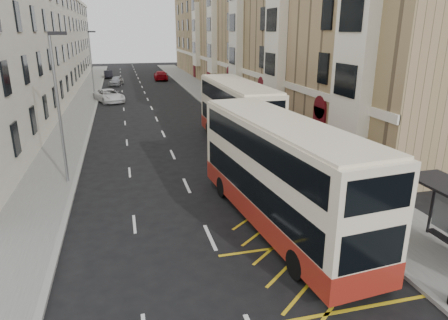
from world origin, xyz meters
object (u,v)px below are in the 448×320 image
object	(u,v)px
street_lamp_near	(59,101)
car_dark	(108,74)
street_lamp_far	(92,61)
double_decker_rear	(237,115)
car_red	(161,75)
double_decker_front	(280,174)
pedestrian_far	(353,184)
white_van	(109,96)
car_silver	(116,81)

from	to	relation	value
street_lamp_near	car_dark	xyz separation A→B (m)	(1.15, 53.91, -3.99)
street_lamp_near	street_lamp_far	size ratio (longest dim) A/B	1.00
double_decker_rear	car_red	world-z (taller)	double_decker_rear
double_decker_front	car_red	xyz separation A→B (m)	(0.59, 55.75, -1.61)
street_lamp_near	double_decker_front	distance (m)	12.38
double_decker_front	pedestrian_far	world-z (taller)	double_decker_front
double_decker_front	pedestrian_far	distance (m)	4.83
white_van	car_dark	world-z (taller)	white_van
street_lamp_near	car_red	distance (m)	49.28
street_lamp_far	car_red	xyz separation A→B (m)	(10.06, 18.09, -3.85)
street_lamp_far	white_van	distance (m)	5.11
street_lamp_far	double_decker_rear	distance (m)	27.69
car_red	street_lamp_far	bearing A→B (deg)	63.59
car_silver	street_lamp_near	bearing A→B (deg)	-80.37
car_dark	street_lamp_far	bearing A→B (deg)	-97.03
street_lamp_near	car_red	size ratio (longest dim) A/B	1.47
white_van	car_silver	world-z (taller)	white_van
street_lamp_far	car_silver	bearing A→B (deg)	78.14
double_decker_front	street_lamp_near	bearing A→B (deg)	135.58
white_van	car_dark	distance (m)	26.73
double_decker_rear	white_van	bearing A→B (deg)	112.06
car_silver	double_decker_rear	bearing A→B (deg)	-64.03
street_lamp_near	double_decker_front	world-z (taller)	street_lamp_near
street_lamp_near	car_red	bearing A→B (deg)	78.19
car_silver	pedestrian_far	bearing A→B (deg)	-63.80
double_decker_front	car_red	bearing A→B (deg)	83.91
double_decker_rear	car_dark	size ratio (longest dim) A/B	3.04
street_lamp_near	white_van	world-z (taller)	street_lamp_near
pedestrian_far	street_lamp_far	bearing A→B (deg)	-49.15
double_decker_front	pedestrian_far	bearing A→B (deg)	11.13
double_decker_rear	pedestrian_far	xyz separation A→B (m)	(2.73, -11.09, -1.38)
pedestrian_far	car_silver	distance (m)	50.03
street_lamp_near	double_decker_front	size ratio (longest dim) A/B	0.66
street_lamp_near	pedestrian_far	bearing A→B (deg)	-24.48
street_lamp_far	double_decker_front	size ratio (longest dim) A/B	0.66
street_lamp_near	street_lamp_far	world-z (taller)	same
white_van	car_dark	xyz separation A→B (m)	(-0.62, 26.73, -0.11)
double_decker_rear	pedestrian_far	bearing A→B (deg)	-76.84
street_lamp_near	street_lamp_far	distance (m)	30.00
street_lamp_near	double_decker_rear	bearing A→B (deg)	23.06
car_dark	street_lamp_near	bearing A→B (deg)	-95.50
car_silver	street_lamp_far	bearing A→B (deg)	-88.72
white_van	car_dark	bearing A→B (deg)	71.91
car_silver	car_red	size ratio (longest dim) A/B	0.78
street_lamp_far	car_silver	size ratio (longest dim) A/B	1.89
car_silver	car_dark	distance (m)	11.60
street_lamp_far	car_red	distance (m)	21.05
street_lamp_near	pedestrian_far	world-z (taller)	street_lamp_near
white_van	car_red	bearing A→B (deg)	48.96
white_van	car_red	world-z (taller)	car_red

